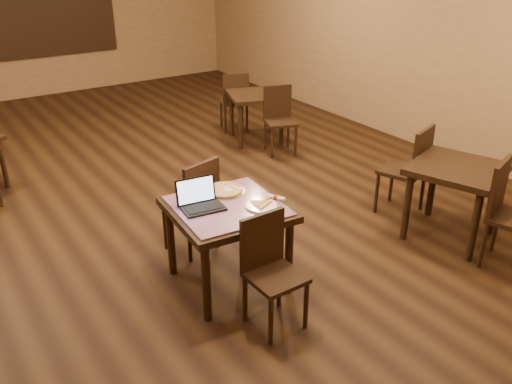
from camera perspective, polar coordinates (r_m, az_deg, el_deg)
ground at (r=6.79m, az=-12.17°, el=0.54°), size 10.00×10.00×0.00m
wall_back at (r=11.09m, az=-23.41°, el=16.76°), size 8.00×0.02×3.00m
wall_right at (r=8.56m, az=13.28°, el=16.10°), size 0.02×10.00×3.00m
mural at (r=11.15m, az=-20.82°, el=17.47°), size 2.34×0.05×1.64m
tiled_table at (r=4.55m, az=-3.03°, el=-2.54°), size 0.99×0.99×0.76m
chair_main_near at (r=4.17m, az=1.44°, el=-7.65°), size 0.40×0.40×0.91m
chair_main_far at (r=5.10m, az=-6.40°, el=-0.98°), size 0.50×0.50×0.95m
laptop at (r=4.47m, az=-5.97°, el=-0.83°), size 0.37×0.31×0.23m
plate at (r=4.47m, az=0.55°, el=-1.45°), size 0.27×0.27×0.01m
pizza_slice at (r=4.46m, az=0.55°, el=-1.27°), size 0.27×0.27×0.02m
pizza_pan at (r=4.74m, az=-3.32°, el=0.11°), size 0.36×0.36×0.01m
pizza_whole at (r=4.73m, az=-3.32°, el=0.26°), size 0.32×0.32×0.02m
spatula at (r=4.72m, az=-2.99°, el=0.33°), size 0.19×0.23×0.01m
napkin_roll at (r=4.58m, az=2.12°, el=-0.58°), size 0.11×0.16×0.04m
other_table_a at (r=8.01m, az=-0.02°, el=9.48°), size 0.97×0.97×0.71m
other_table_a_chair_near at (r=7.62m, az=2.45°, el=8.05°), size 0.51×0.51×0.92m
other_table_a_chair_far at (r=8.45m, az=-2.26°, el=9.81°), size 0.51×0.51×0.92m
other_table_c at (r=5.64m, az=20.32°, el=1.36°), size 1.04×1.04×0.77m
other_table_c_chair_near at (r=5.37m, az=24.93°, el=-1.62°), size 0.55×0.55×1.00m
other_table_c_chair_far at (r=6.01m, az=15.99°, el=2.66°), size 0.55×0.55×1.00m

